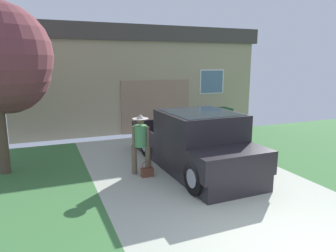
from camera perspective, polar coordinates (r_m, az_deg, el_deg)
name	(u,v)px	position (r m, az deg, el deg)	size (l,w,h in m)	color
pickup_truck	(197,144)	(8.82, 5.25, -3.23)	(2.17, 5.23, 1.68)	#252126
person_with_hat	(141,140)	(8.38, -4.99, -2.57)	(0.48, 0.43, 1.66)	brown
handbag	(147,172)	(8.43, -3.83, -8.29)	(0.32, 0.17, 0.43)	brown
house_with_garage	(127,77)	(16.11, -7.45, 8.89)	(11.12, 6.06, 4.51)	tan
wheeled_trash_bin	(222,120)	(13.52, 9.92, 1.15)	(0.60, 0.72, 1.10)	#286B38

